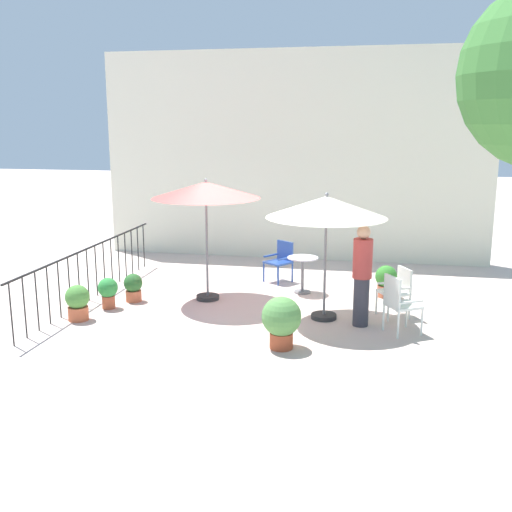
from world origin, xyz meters
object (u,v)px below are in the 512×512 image
object	(u,v)px
potted_plant_0	(78,302)
patio_umbrella_1	(206,191)
patio_umbrella_0	(326,208)
potted_plant_2	(108,291)
cafe_table_0	(303,268)
patio_chair_1	(399,301)
potted_plant_4	(281,319)
potted_plant_1	(133,287)
potted_plant_3	(386,280)
standing_person	(362,275)
patio_chair_2	(398,288)
patio_chair_0	(281,259)

from	to	relation	value
potted_plant_0	patio_umbrella_1	bearing A→B (deg)	42.01
patio_umbrella_0	potted_plant_2	distance (m)	4.22
patio_umbrella_1	cafe_table_0	size ratio (longest dim) A/B	3.19
cafe_table_0	patio_chair_1	bearing A→B (deg)	-49.15
patio_umbrella_0	patio_umbrella_1	world-z (taller)	patio_umbrella_1
patio_umbrella_0	potted_plant_2	bearing A→B (deg)	-177.14
cafe_table_0	potted_plant_4	size ratio (longest dim) A/B	0.91
patio_umbrella_0	cafe_table_0	distance (m)	2.18
cafe_table_0	patio_umbrella_1	bearing A→B (deg)	-154.47
potted_plant_1	cafe_table_0	bearing A→B (deg)	21.91
cafe_table_0	potted_plant_1	bearing A→B (deg)	-158.09
cafe_table_0	potted_plant_0	world-z (taller)	cafe_table_0
patio_umbrella_1	potted_plant_2	xyz separation A→B (m)	(-1.61, -0.92, -1.74)
patio_umbrella_0	cafe_table_0	world-z (taller)	patio_umbrella_0
potted_plant_2	patio_umbrella_0	bearing A→B (deg)	2.86
patio_umbrella_0	patio_chair_1	distance (m)	1.92
potted_plant_2	potted_plant_3	size ratio (longest dim) A/B	0.92
potted_plant_3	potted_plant_4	size ratio (longest dim) A/B	0.78
potted_plant_0	patio_chair_1	bearing A→B (deg)	4.21
patio_umbrella_1	cafe_table_0	bearing A→B (deg)	25.53
potted_plant_2	standing_person	xyz separation A→B (m)	(4.54, -0.05, 0.55)
potted_plant_2	potted_plant_3	distance (m)	5.27
patio_chair_1	cafe_table_0	bearing A→B (deg)	130.85
cafe_table_0	potted_plant_3	world-z (taller)	cafe_table_0
patio_chair_2	potted_plant_0	xyz separation A→B (m)	(-5.36, -1.30, -0.18)
patio_umbrella_0	potted_plant_3	xyz separation A→B (m)	(1.06, 1.59, -1.58)
potted_plant_0	patio_umbrella_0	bearing A→B (deg)	12.58
patio_umbrella_0	patio_umbrella_1	xyz separation A→B (m)	(-2.29, 0.73, 0.15)
potted_plant_3	patio_umbrella_1	bearing A→B (deg)	-165.62
cafe_table_0	potted_plant_1	distance (m)	3.31
potted_plant_2	potted_plant_3	xyz separation A→B (m)	(4.96, 1.78, 0.01)
patio_chair_2	potted_plant_4	xyz separation A→B (m)	(-1.74, -1.92, -0.05)
patio_chair_2	potted_plant_1	xyz separation A→B (m)	(-4.87, -0.06, -0.22)
cafe_table_0	potted_plant_2	xyz separation A→B (m)	(-3.33, -1.75, -0.17)
potted_plant_2	potted_plant_3	bearing A→B (deg)	19.77
potted_plant_0	potted_plant_2	world-z (taller)	potted_plant_0
patio_umbrella_1	patio_chair_2	size ratio (longest dim) A/B	2.68
patio_umbrella_1	potted_plant_1	size ratio (longest dim) A/B	4.32
cafe_table_0	potted_plant_0	xyz separation A→B (m)	(-3.55, -2.47, -0.17)
potted_plant_2	standing_person	distance (m)	4.57
patio_umbrella_0	cafe_table_0	bearing A→B (deg)	110.16
patio_chair_0	patio_chair_1	size ratio (longest dim) A/B	0.89
potted_plant_1	potted_plant_2	bearing A→B (deg)	-117.65
cafe_table_0	potted_plant_0	bearing A→B (deg)	-145.17
patio_chair_0	potted_plant_1	size ratio (longest dim) A/B	1.60
patio_umbrella_0	potted_plant_4	size ratio (longest dim) A/B	2.74
patio_chair_0	potted_plant_0	distance (m)	4.43
patio_chair_1	standing_person	distance (m)	0.74
patio_chair_2	patio_umbrella_0	bearing A→B (deg)	-162.95
patio_chair_0	potted_plant_0	xyz separation A→B (m)	(-2.99, -3.27, -0.17)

